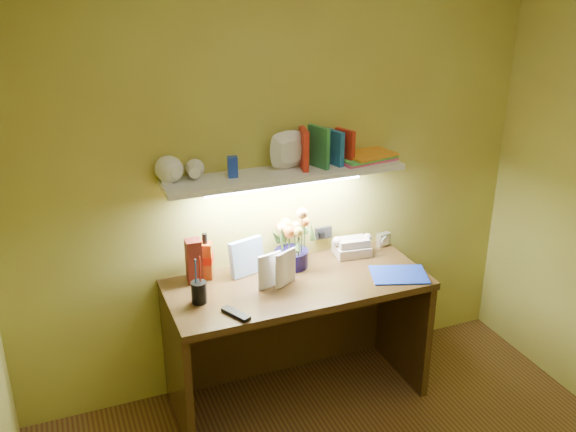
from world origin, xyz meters
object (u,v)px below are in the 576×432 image
Objects in this scene: telephone at (352,245)px; whisky_bottle at (206,256)px; desk at (297,341)px; desk_clock at (384,239)px; flower_bouquet at (292,239)px.

telephone is 0.77× the size of whisky_bottle.
desk_clock is at bearing 19.30° from desk.
flower_bouquet reaches higher than whisky_bottle.
desk is 17.57× the size of desk_clock.
telephone reaches higher than desk_clock.
desk_clock is at bearing 15.27° from telephone.
telephone is at bearing -2.30° from whisky_bottle.
flower_bouquet is 0.63m from desk_clock.
flower_bouquet is at bearing 172.57° from desk_clock.
desk_clock is (0.61, 0.04, -0.13)m from flower_bouquet.
whisky_bottle is (-0.44, 0.23, 0.51)m from desk.
desk_clock is (0.65, 0.23, 0.41)m from desk.
desk is at bearing -172.09° from desk_clock.
desk_clock is (0.23, 0.04, -0.02)m from telephone.
telephone is 2.50× the size of desk_clock.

